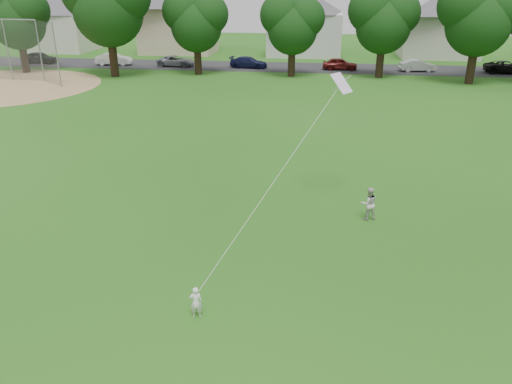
# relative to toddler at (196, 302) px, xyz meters

# --- Properties ---
(ground) EXTENTS (160.00, 160.00, 0.00)m
(ground) POSITION_rel_toddler_xyz_m (0.66, 1.53, -0.47)
(ground) COLOR #1E5413
(ground) RESTS_ON ground
(street) EXTENTS (90.00, 7.00, 0.01)m
(street) POSITION_rel_toddler_xyz_m (0.66, 43.53, -0.47)
(street) COLOR #2D2D30
(street) RESTS_ON ground
(toddler) EXTENTS (0.38, 0.29, 0.94)m
(toddler) POSITION_rel_toddler_xyz_m (0.00, 0.00, 0.00)
(toddler) COLOR white
(toddler) RESTS_ON ground
(older_boy) EXTENTS (0.75, 0.66, 1.31)m
(older_boy) POSITION_rel_toddler_xyz_m (5.09, 6.83, 0.19)
(older_boy) COLOR beige
(older_boy) RESTS_ON ground
(kite) EXTENTS (2.44, 4.87, 10.32)m
(kite) POSITION_rel_toddler_xyz_m (1.92, 4.31, 2.31)
(kite) COLOR white
(kite) RESTS_ON ground
(baseball_backstop) EXTENTS (12.28, 2.70, 5.37)m
(baseball_backstop) POSITION_rel_toddler_xyz_m (-25.62, 32.09, 2.22)
(baseball_backstop) COLOR gray
(baseball_backstop) RESTS_ON ground
(tree_row) EXTENTS (83.19, 8.83, 11.80)m
(tree_row) POSITION_rel_toddler_xyz_m (5.20, 37.06, 6.02)
(tree_row) COLOR black
(tree_row) RESTS_ON ground
(parked_cars) EXTENTS (71.43, 2.22, 1.28)m
(parked_cars) POSITION_rel_toddler_xyz_m (4.84, 42.53, 0.14)
(parked_cars) COLOR black
(parked_cars) RESTS_ON ground
(house_row) EXTENTS (76.80, 13.91, 10.00)m
(house_row) POSITION_rel_toddler_xyz_m (2.44, 53.53, 4.25)
(house_row) COLOR silver
(house_row) RESTS_ON ground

